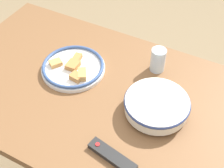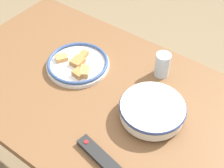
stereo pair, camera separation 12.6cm
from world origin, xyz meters
name	(u,v)px [view 1 (the left image)]	position (x,y,z in m)	size (l,w,h in m)	color
dining_table	(105,108)	(0.00, 0.00, 0.68)	(1.42, 0.80, 0.77)	brown
noodle_bowl	(157,105)	(-0.22, -0.01, 0.81)	(0.25, 0.25, 0.07)	silver
food_plate	(73,67)	(0.19, -0.06, 0.78)	(0.28, 0.28, 0.04)	white
tv_remote	(112,156)	(-0.17, 0.24, 0.78)	(0.19, 0.08, 0.02)	black
drinking_glass	(158,60)	(-0.13, -0.24, 0.82)	(0.06, 0.06, 0.11)	silver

